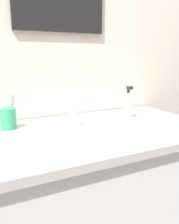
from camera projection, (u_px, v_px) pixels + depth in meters
tiled_wall_back at (59, 61)px, 1.41m from camera, size 2.44×0.04×2.40m
vanity_counter at (88, 212)px, 1.25m from camera, size 1.24×0.66×0.89m
sink_basin at (92, 139)px, 1.13m from camera, size 0.47×0.47×0.10m
faucet at (74, 114)px, 1.30m from camera, size 0.02×0.16×0.10m
toothbrush_cup at (8, 119)px, 1.16m from camera, size 0.08×0.08×0.10m
toothbrush_green at (12, 106)px, 1.18m from camera, size 0.05×0.04×0.18m
toothbrush_white at (0, 105)px, 1.12m from camera, size 0.05×0.01×0.21m
soap_dispenser at (128, 106)px, 1.37m from camera, size 0.06×0.06×0.18m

